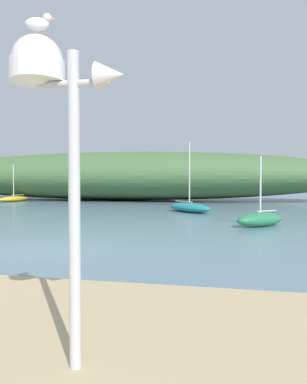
% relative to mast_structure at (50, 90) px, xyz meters
% --- Properties ---
extents(ground_plane, '(120.00, 120.00, 0.00)m').
position_rel_mast_structure_xyz_m(ground_plane, '(-3.66, 6.51, -3.05)').
color(ground_plane, slate).
extents(distant_hill, '(49.55, 10.78, 5.03)m').
position_rel_mast_structure_xyz_m(distant_hill, '(-9.49, 32.64, -0.54)').
color(distant_hill, '#476B3D').
rests_on(distant_hill, ground).
extents(mast_structure, '(1.20, 0.56, 3.42)m').
position_rel_mast_structure_xyz_m(mast_structure, '(0.00, 0.00, 0.00)').
color(mast_structure, silver).
rests_on(mast_structure, beach_sand).
extents(seagull_on_radar, '(0.32, 0.17, 0.23)m').
position_rel_mast_structure_xyz_m(seagull_on_radar, '(-0.12, 0.00, 0.69)').
color(seagull_on_radar, orange).
rests_on(seagull_on_radar, mast_structure).
extents(sailboat_near_shore, '(2.02, 3.66, 3.58)m').
position_rel_mast_structure_xyz_m(sailboat_near_shore, '(-18.28, 27.58, -2.77)').
color(sailboat_near_shore, gold).
rests_on(sailboat_near_shore, ground).
extents(sailboat_by_sandbar, '(3.55, 3.40, 4.57)m').
position_rel_mast_structure_xyz_m(sailboat_by_sandbar, '(-0.45, 19.72, -2.73)').
color(sailboat_by_sandbar, teal).
rests_on(sailboat_by_sandbar, ground).
extents(sailboat_far_left, '(2.60, 2.35, 3.22)m').
position_rel_mast_structure_xyz_m(sailboat_far_left, '(3.39, 13.29, -2.72)').
color(sailboat_far_left, '#287A4C').
rests_on(sailboat_far_left, ground).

